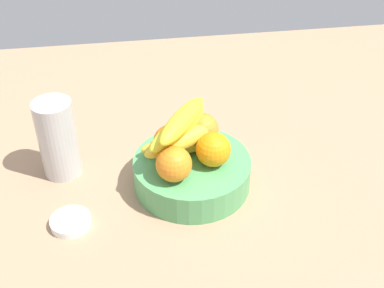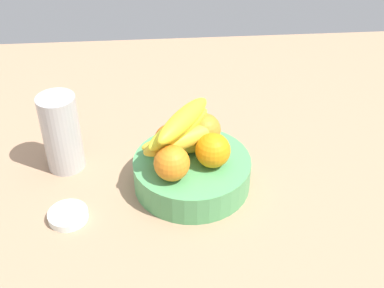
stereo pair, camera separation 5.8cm
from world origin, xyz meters
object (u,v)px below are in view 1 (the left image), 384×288
object	(u,v)px
fruit_bowl	(192,172)
jar_lid	(71,222)
banana_bunch	(181,134)
orange_center	(170,142)
thermos_tumbler	(58,139)
orange_front_right	(204,129)
orange_front_left	(213,149)
orange_back_left	(174,164)

from	to	relation	value
fruit_bowl	jar_lid	bearing A→B (deg)	-161.47
banana_bunch	orange_center	bearing A→B (deg)	174.93
banana_bunch	fruit_bowl	bearing A→B (deg)	-47.80
thermos_tumbler	fruit_bowl	bearing A→B (deg)	-17.26
orange_front_right	orange_front_left	bearing A→B (deg)	-85.61
banana_bunch	orange_front_right	bearing A→B (deg)	34.02
orange_front_right	banana_bunch	bearing A→B (deg)	-145.98
orange_center	banana_bunch	size ratio (longest dim) A/B	0.39
orange_front_left	orange_center	world-z (taller)	same
orange_front_right	fruit_bowl	bearing A→B (deg)	-121.89
orange_back_left	thermos_tumbler	world-z (taller)	thermos_tumbler
orange_center	jar_lid	bearing A→B (deg)	-153.09
fruit_bowl	orange_front_left	world-z (taller)	orange_front_left
orange_back_left	thermos_tumbler	distance (cm)	25.51
jar_lid	banana_bunch	bearing A→B (deg)	24.19
orange_front_left	thermos_tumbler	distance (cm)	31.53
fruit_bowl	orange_center	bearing A→B (deg)	151.54
orange_front_right	banana_bunch	world-z (taller)	banana_bunch
orange_front_left	orange_center	bearing A→B (deg)	154.76
fruit_bowl	thermos_tumbler	xyz separation A→B (cm)	(-26.10, 8.11, 5.38)
orange_back_left	banana_bunch	xyz separation A→B (cm)	(2.38, 6.76, 1.89)
orange_front_right	orange_back_left	distance (cm)	12.67
banana_bunch	thermos_tumbler	world-z (taller)	thermos_tumbler
orange_front_left	thermos_tumbler	bearing A→B (deg)	162.13
fruit_bowl	thermos_tumbler	size ratio (longest dim) A/B	1.38
orange_front_left	banana_bunch	bearing A→B (deg)	148.24
fruit_bowl	orange_front_left	bearing A→B (deg)	-21.80
fruit_bowl	orange_front_left	distance (cm)	7.72
fruit_bowl	orange_back_left	world-z (taller)	orange_back_left
orange_back_left	jar_lid	world-z (taller)	orange_back_left
orange_front_right	orange_center	size ratio (longest dim) A/B	1.00
banana_bunch	jar_lid	bearing A→B (deg)	-155.81
orange_center	banana_bunch	bearing A→B (deg)	-5.07
orange_front_left	fruit_bowl	bearing A→B (deg)	158.20
fruit_bowl	banana_bunch	distance (cm)	8.78
orange_center	banana_bunch	xyz separation A→B (cm)	(2.18, -0.19, 1.89)
banana_bunch	orange_front_left	bearing A→B (deg)	-31.76
fruit_bowl	thermos_tumbler	world-z (taller)	thermos_tumbler
orange_center	jar_lid	world-z (taller)	orange_center
banana_bunch	thermos_tumbler	bearing A→B (deg)	165.78
fruit_bowl	orange_front_right	distance (cm)	9.08
orange_front_left	orange_center	xyz separation A→B (cm)	(-7.83, 3.69, 0.00)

